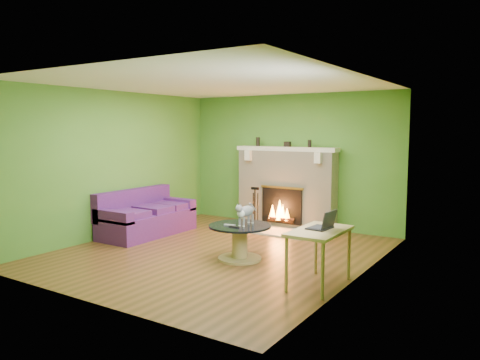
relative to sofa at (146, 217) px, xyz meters
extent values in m
plane|color=#543618|center=(1.86, -0.33, -0.32)|extent=(5.00, 5.00, 0.00)
plane|color=white|center=(1.86, -0.33, 2.28)|extent=(5.00, 5.00, 0.00)
plane|color=#47842B|center=(1.86, 2.17, 0.98)|extent=(5.00, 0.00, 5.00)
plane|color=#47842B|center=(1.86, -2.83, 0.98)|extent=(5.00, 0.00, 5.00)
plane|color=#47842B|center=(-0.39, -0.33, 0.98)|extent=(0.00, 5.00, 5.00)
plane|color=#47842B|center=(4.11, -0.33, 0.98)|extent=(0.00, 5.00, 5.00)
plane|color=silver|center=(4.10, -1.23, 1.23)|extent=(0.00, 1.20, 1.20)
plane|color=white|center=(4.09, -1.23, 1.23)|extent=(0.00, 1.06, 1.06)
cube|color=beige|center=(1.86, 2.00, 0.43)|extent=(2.00, 0.35, 1.50)
cube|color=black|center=(1.86, 1.81, 0.12)|extent=(0.85, 0.03, 0.68)
cube|color=gold|center=(1.86, 1.80, 0.48)|extent=(0.91, 0.02, 0.04)
cylinder|color=black|center=(1.86, 1.77, -0.16)|extent=(0.55, 0.07, 0.07)
cube|color=silver|center=(1.86, 1.97, 1.22)|extent=(2.10, 0.28, 0.08)
cube|color=silver|center=(1.11, 1.78, 1.08)|extent=(0.12, 0.10, 0.20)
cube|color=silver|center=(2.61, 1.78, 1.08)|extent=(0.12, 0.10, 0.20)
cube|color=beige|center=(1.86, 1.47, -0.30)|extent=(1.50, 0.75, 0.03)
cube|color=silver|center=(1.86, 1.97, 1.22)|extent=(2.10, 0.28, 0.08)
cube|color=#4D1A65|center=(0.06, -0.01, -0.11)|extent=(0.82, 1.82, 0.41)
cube|color=#4D1A65|center=(-0.30, -0.01, 0.24)|extent=(0.19, 1.82, 0.51)
cube|color=#4D1A65|center=(0.06, -0.82, 0.15)|extent=(0.82, 0.19, 0.21)
cube|color=#4D1A65|center=(0.06, 0.81, 0.15)|extent=(0.82, 0.19, 0.21)
cube|color=#4D1A65|center=(0.11, -0.52, 0.15)|extent=(0.65, 0.49, 0.11)
cube|color=#4D1A65|center=(0.11, 0.09, 0.15)|extent=(0.65, 0.49, 0.11)
cube|color=#4D1A65|center=(0.11, 0.60, 0.15)|extent=(0.65, 0.49, 0.11)
cylinder|color=tan|center=(2.37, -0.48, -0.30)|extent=(0.64, 0.64, 0.03)
cylinder|color=tan|center=(2.37, -0.48, -0.06)|extent=(0.23, 0.23, 0.45)
cylinder|color=black|center=(2.37, -0.48, 0.19)|extent=(0.92, 0.92, 0.03)
cube|color=tan|center=(3.81, -0.93, 0.37)|extent=(0.55, 0.95, 0.04)
cylinder|color=tan|center=(3.58, -1.36, 0.02)|extent=(0.04, 0.04, 0.66)
cylinder|color=tan|center=(4.04, -1.36, 0.02)|extent=(0.04, 0.04, 0.66)
cylinder|color=tan|center=(3.58, -0.50, 0.02)|extent=(0.04, 0.04, 0.66)
cylinder|color=tan|center=(4.04, -0.50, 0.02)|extent=(0.04, 0.04, 0.66)
cube|color=gray|center=(2.27, -0.60, 0.21)|extent=(0.17, 0.07, 0.02)
cube|color=black|center=(2.39, -0.66, 0.21)|extent=(0.16, 0.05, 0.02)
cylinder|color=black|center=(1.21, 2.00, 1.35)|extent=(0.08, 0.08, 0.18)
cylinder|color=black|center=(2.34, 2.00, 1.33)|extent=(0.07, 0.07, 0.14)
cube|color=black|center=(1.87, 2.00, 1.31)|extent=(0.12, 0.08, 0.10)
camera|label=1|loc=(6.02, -6.15, 1.60)|focal=35.00mm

